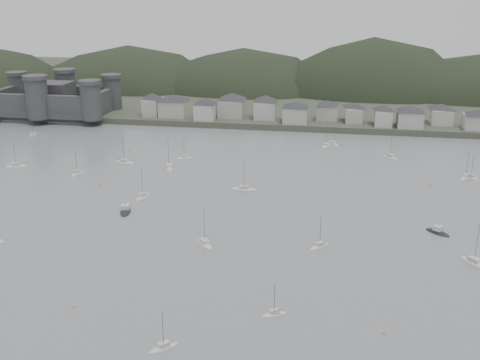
# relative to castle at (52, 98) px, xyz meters

# --- Properties ---
(ground) EXTENTS (900.00, 900.00, 0.00)m
(ground) POSITION_rel_castle_xyz_m (120.00, -179.80, -10.96)
(ground) COLOR slate
(ground) RESTS_ON ground
(far_shore_land) EXTENTS (900.00, 250.00, 3.00)m
(far_shore_land) POSITION_rel_castle_xyz_m (120.00, 115.20, -9.46)
(far_shore_land) COLOR #383D2D
(far_shore_land) RESTS_ON ground
(forested_ridge) EXTENTS (851.55, 103.94, 102.57)m
(forested_ridge) POSITION_rel_castle_xyz_m (124.83, 89.60, -22.25)
(forested_ridge) COLOR black
(forested_ridge) RESTS_ON ground
(castle) EXTENTS (66.00, 43.00, 20.00)m
(castle) POSITION_rel_castle_xyz_m (0.00, 0.00, 0.00)
(castle) COLOR #343437
(castle) RESTS_ON far_shore_land
(waterfront_town) EXTENTS (451.48, 28.46, 12.92)m
(waterfront_town) POSITION_rel_castle_xyz_m (170.59, 3.54, -2.30)
(waterfront_town) COLOR #A4A296
(waterfront_town) RESTS_ON far_shore_land
(moored_fleet) EXTENTS (197.14, 177.13, 13.04)m
(moored_fleet) POSITION_rel_castle_xyz_m (99.11, -109.42, -10.79)
(moored_fleet) COLOR silver
(moored_fleet) RESTS_ON ground
(motor_launch_near) EXTENTS (7.55, 7.11, 3.83)m
(motor_launch_near) POSITION_rel_castle_xyz_m (180.84, -124.52, -10.67)
(motor_launch_near) COLOR black
(motor_launch_near) RESTS_ON ground
(motor_launch_far) EXTENTS (5.35, 9.44, 4.11)m
(motor_launch_far) POSITION_rel_castle_xyz_m (86.99, -124.25, -10.68)
(motor_launch_far) COLOR black
(motor_launch_far) RESTS_ON ground
(mooring_buoys) EXTENTS (133.24, 123.68, 0.70)m
(mooring_buoys) POSITION_rel_castle_xyz_m (104.53, -126.52, -10.81)
(mooring_buoys) COLOR #CE8B44
(mooring_buoys) RESTS_ON ground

